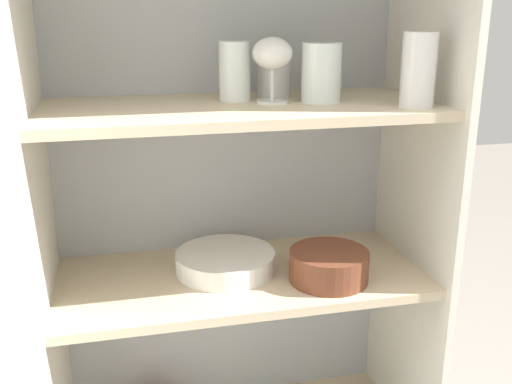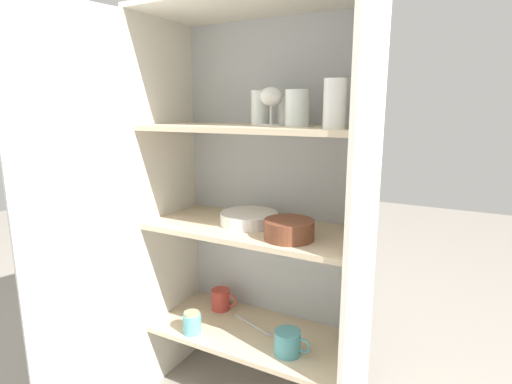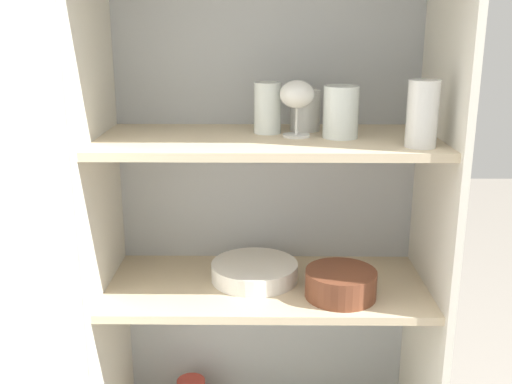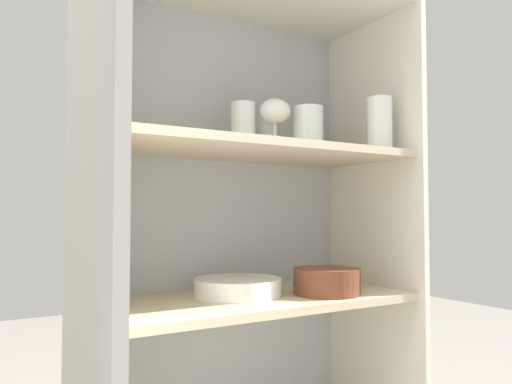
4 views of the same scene
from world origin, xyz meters
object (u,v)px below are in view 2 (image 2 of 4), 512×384
at_px(mixing_bowl_large, 289,229).
at_px(coffee_mug_primary, 221,299).
at_px(storage_jar, 192,323).
at_px(plate_stack_white, 249,218).

xyz_separation_m(mixing_bowl_large, coffee_mug_primary, (-0.39, 0.16, -0.43)).
distance_m(mixing_bowl_large, storage_jar, 0.58).
bearing_deg(mixing_bowl_large, storage_jar, -172.24).
bearing_deg(plate_stack_white, mixing_bowl_large, -24.88).
bearing_deg(storage_jar, coffee_mug_primary, 90.61).
height_order(plate_stack_white, coffee_mug_primary, plate_stack_white).
bearing_deg(coffee_mug_primary, plate_stack_white, -20.15).
bearing_deg(coffee_mug_primary, mixing_bowl_large, -22.73).
distance_m(plate_stack_white, mixing_bowl_large, 0.23).
bearing_deg(coffee_mug_primary, storage_jar, -89.39).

